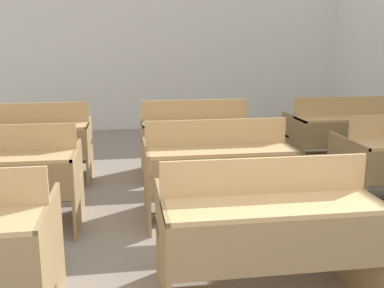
# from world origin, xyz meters

# --- Properties ---
(wall_back) EXTENTS (6.82, 0.06, 2.90)m
(wall_back) POSITION_xyz_m (0.00, 7.32, 1.45)
(wall_back) COLOR silver
(wall_back) RESTS_ON ground_plane
(bench_front_center) EXTENTS (1.33, 0.81, 0.96)m
(bench_front_center) POSITION_xyz_m (0.02, 1.25, 0.50)
(bench_front_center) COLOR #997A50
(bench_front_center) RESTS_ON ground_plane
(bench_second_left) EXTENTS (1.33, 0.81, 0.96)m
(bench_second_left) POSITION_xyz_m (-1.93, 2.67, 0.50)
(bench_second_left) COLOR #987A50
(bench_second_left) RESTS_ON ground_plane
(bench_second_center) EXTENTS (1.33, 0.81, 0.96)m
(bench_second_center) POSITION_xyz_m (-0.00, 2.66, 0.50)
(bench_second_center) COLOR #997B51
(bench_second_center) RESTS_ON ground_plane
(bench_third_left) EXTENTS (1.33, 0.81, 0.96)m
(bench_third_left) POSITION_xyz_m (-1.93, 4.09, 0.50)
(bench_third_left) COLOR #96774D
(bench_third_left) RESTS_ON ground_plane
(bench_third_center) EXTENTS (1.33, 0.81, 0.96)m
(bench_third_center) POSITION_xyz_m (0.03, 4.09, 0.50)
(bench_third_center) COLOR #997B51
(bench_third_center) RESTS_ON ground_plane
(bench_third_right) EXTENTS (1.33, 0.81, 0.96)m
(bench_third_right) POSITION_xyz_m (1.97, 4.10, 0.50)
(bench_third_right) COLOR #95764C
(bench_third_right) RESTS_ON ground_plane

